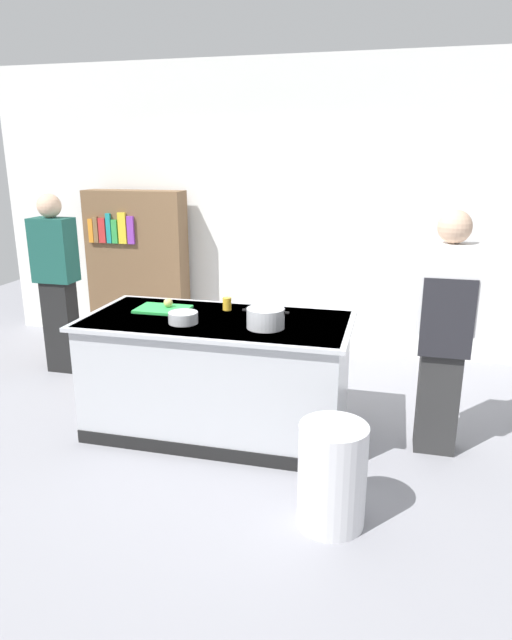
{
  "coord_description": "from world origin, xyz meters",
  "views": [
    {
      "loc": [
        1.23,
        -3.73,
        2.05
      ],
      "look_at": [
        0.25,
        0.2,
        0.85
      ],
      "focal_mm": 31.18,
      "sensor_mm": 36.0,
      "label": 1
    }
  ],
  "objects_px": {
    "bookshelf": "(138,269)",
    "person_guest": "(57,280)",
    "onion": "(168,303)",
    "juice_cup": "(227,304)",
    "trash_bin": "(332,475)",
    "person_chef": "(445,329)",
    "stock_pot": "(266,318)",
    "mixing_bowl": "(183,318)"
  },
  "relations": [
    {
      "from": "stock_pot",
      "to": "bookshelf",
      "type": "xyz_separation_m",
      "value": [
        -1.9,
        1.93,
        -0.12
      ]
    },
    {
      "from": "mixing_bowl",
      "to": "person_guest",
      "type": "distance_m",
      "value": 1.95
    },
    {
      "from": "person_guest",
      "to": "mixing_bowl",
      "type": "bearing_deg",
      "value": 71.43
    },
    {
      "from": "trash_bin",
      "to": "bookshelf",
      "type": "bearing_deg",
      "value": 132.13
    },
    {
      "from": "stock_pot",
      "to": "bookshelf",
      "type": "distance_m",
      "value": 2.71
    },
    {
      "from": "person_chef",
      "to": "person_guest",
      "type": "distance_m",
      "value": 3.56
    },
    {
      "from": "juice_cup",
      "to": "mixing_bowl",
      "type": "bearing_deg",
      "value": -116.24
    },
    {
      "from": "bookshelf",
      "to": "juice_cup",
      "type": "bearing_deg",
      "value": -45.91
    },
    {
      "from": "mixing_bowl",
      "to": "bookshelf",
      "type": "distance_m",
      "value": 2.35
    },
    {
      "from": "mixing_bowl",
      "to": "juice_cup",
      "type": "bearing_deg",
      "value": 63.76
    },
    {
      "from": "onion",
      "to": "juice_cup",
      "type": "height_order",
      "value": "juice_cup"
    },
    {
      "from": "mixing_bowl",
      "to": "trash_bin",
      "type": "height_order",
      "value": "mixing_bowl"
    },
    {
      "from": "person_guest",
      "to": "bookshelf",
      "type": "distance_m",
      "value": 1.03
    },
    {
      "from": "person_chef",
      "to": "bookshelf",
      "type": "distance_m",
      "value": 3.54
    },
    {
      "from": "person_chef",
      "to": "bookshelf",
      "type": "xyz_separation_m",
      "value": [
        -3.1,
        1.71,
        -0.06
      ]
    },
    {
      "from": "onion",
      "to": "bookshelf",
      "type": "distance_m",
      "value": 1.96
    },
    {
      "from": "onion",
      "to": "stock_pot",
      "type": "bearing_deg",
      "value": -18.33
    },
    {
      "from": "bookshelf",
      "to": "trash_bin",
      "type": "bearing_deg",
      "value": -47.87
    },
    {
      "from": "mixing_bowl",
      "to": "trash_bin",
      "type": "bearing_deg",
      "value": -33.37
    },
    {
      "from": "trash_bin",
      "to": "stock_pot",
      "type": "bearing_deg",
      "value": 125.64
    },
    {
      "from": "person_chef",
      "to": "person_guest",
      "type": "xyz_separation_m",
      "value": [
        -3.48,
        0.75,
        -0.0
      ]
    },
    {
      "from": "person_chef",
      "to": "juice_cup",
      "type": "bearing_deg",
      "value": 94.29
    },
    {
      "from": "stock_pot",
      "to": "person_chef",
      "type": "relative_size",
      "value": 0.19
    },
    {
      "from": "onion",
      "to": "bookshelf",
      "type": "height_order",
      "value": "bookshelf"
    },
    {
      "from": "stock_pot",
      "to": "juice_cup",
      "type": "distance_m",
      "value": 0.55
    },
    {
      "from": "onion",
      "to": "person_guest",
      "type": "distance_m",
      "value": 1.59
    },
    {
      "from": "stock_pot",
      "to": "mixing_bowl",
      "type": "relative_size",
      "value": 1.56
    },
    {
      "from": "bookshelf",
      "to": "person_guest",
      "type": "bearing_deg",
      "value": -111.36
    },
    {
      "from": "mixing_bowl",
      "to": "person_guest",
      "type": "relative_size",
      "value": 0.12
    },
    {
      "from": "onion",
      "to": "mixing_bowl",
      "type": "bearing_deg",
      "value": -51.87
    },
    {
      "from": "person_guest",
      "to": "person_chef",
      "type": "bearing_deg",
      "value": 90.15
    },
    {
      "from": "onion",
      "to": "juice_cup",
      "type": "distance_m",
      "value": 0.46
    },
    {
      "from": "onion",
      "to": "mixing_bowl",
      "type": "distance_m",
      "value": 0.4
    },
    {
      "from": "trash_bin",
      "to": "person_chef",
      "type": "relative_size",
      "value": 0.36
    },
    {
      "from": "juice_cup",
      "to": "person_guest",
      "type": "xyz_separation_m",
      "value": [
        -1.88,
        0.59,
        -0.04
      ]
    },
    {
      "from": "juice_cup",
      "to": "onion",
      "type": "bearing_deg",
      "value": -167.48
    },
    {
      "from": "juice_cup",
      "to": "person_chef",
      "type": "distance_m",
      "value": 1.61
    },
    {
      "from": "stock_pot",
      "to": "bookshelf",
      "type": "relative_size",
      "value": 0.19
    },
    {
      "from": "onion",
      "to": "juice_cup",
      "type": "relative_size",
      "value": 0.71
    },
    {
      "from": "juice_cup",
      "to": "person_guest",
      "type": "bearing_deg",
      "value": 162.63
    },
    {
      "from": "juice_cup",
      "to": "bookshelf",
      "type": "xyz_separation_m",
      "value": [
        -1.5,
        1.55,
        -0.1
      ]
    },
    {
      "from": "person_chef",
      "to": "onion",
      "type": "bearing_deg",
      "value": 98.3
    }
  ]
}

